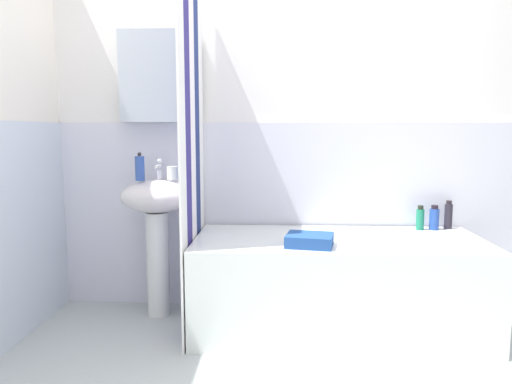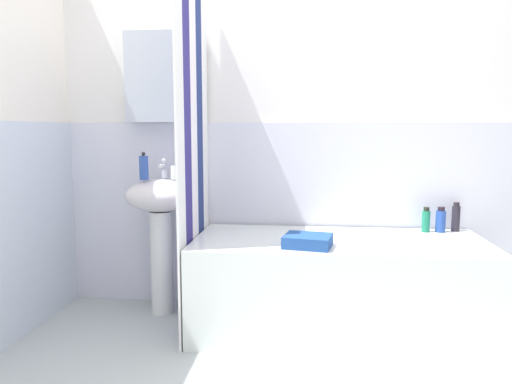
{
  "view_description": "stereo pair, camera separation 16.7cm",
  "coord_description": "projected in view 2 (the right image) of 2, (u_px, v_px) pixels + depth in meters",
  "views": [
    {
      "loc": [
        -0.12,
        -1.82,
        1.15
      ],
      "look_at": [
        -0.25,
        0.83,
        0.81
      ],
      "focal_mm": 33.48,
      "sensor_mm": 36.0,
      "label": 1
    },
    {
      "loc": [
        0.05,
        -1.8,
        1.15
      ],
      "look_at": [
        -0.25,
        0.83,
        0.81
      ],
      "focal_mm": 33.48,
      "sensor_mm": 36.0,
      "label": 2
    }
  ],
  "objects": [
    {
      "name": "shower_curtain",
      "position": [
        194.0,
        157.0,
        2.72
      ],
      "size": [
        0.01,
        0.72,
        2.0
      ],
      "color": "white",
      "rests_on": "ground_plane"
    },
    {
      "name": "conditioner_bottle",
      "position": [
        441.0,
        220.0,
        2.87
      ],
      "size": [
        0.06,
        0.06,
        0.15
      ],
      "color": "#2649A3",
      "rests_on": "bathtub"
    },
    {
      "name": "bathtub",
      "position": [
        338.0,
        286.0,
        2.72
      ],
      "size": [
        1.63,
        0.72,
        0.54
      ],
      "primitive_type": "cube",
      "color": "silver",
      "rests_on": "ground_plane"
    },
    {
      "name": "wall_back_tiled",
      "position": [
        294.0,
        132.0,
        3.04
      ],
      "size": [
        3.6,
        0.18,
        2.4
      ],
      "color": "white",
      "rests_on": "ground_plane"
    },
    {
      "name": "body_wash_bottle",
      "position": [
        456.0,
        218.0,
        2.89
      ],
      "size": [
        0.05,
        0.05,
        0.18
      ],
      "color": "#28242F",
      "rests_on": "bathtub"
    },
    {
      "name": "lotion_bottle",
      "position": [
        426.0,
        220.0,
        2.87
      ],
      "size": [
        0.05,
        0.05,
        0.15
      ],
      "color": "#1D7B5B",
      "rests_on": "bathtub"
    },
    {
      "name": "towel_folded",
      "position": [
        308.0,
        241.0,
        2.51
      ],
      "size": [
        0.27,
        0.24,
        0.06
      ],
      "primitive_type": "cube",
      "rotation": [
        0.0,
        0.0,
        -0.18
      ],
      "color": "#21478C",
      "rests_on": "bathtub"
    },
    {
      "name": "soap_dispenser",
      "position": [
        144.0,
        167.0,
        2.89
      ],
      "size": [
        0.06,
        0.06,
        0.17
      ],
      "color": "#3051A1",
      "rests_on": "sink"
    },
    {
      "name": "sink",
      "position": [
        161.0,
        216.0,
        2.96
      ],
      "size": [
        0.44,
        0.34,
        0.85
      ],
      "color": "silver",
      "rests_on": "ground_plane"
    },
    {
      "name": "toothbrush_cup",
      "position": [
        176.0,
        173.0,
        2.95
      ],
      "size": [
        0.07,
        0.07,
        0.08
      ],
      "primitive_type": "cylinder",
      "color": "white",
      "rests_on": "sink"
    },
    {
      "name": "faucet",
      "position": [
        163.0,
        168.0,
        3.0
      ],
      "size": [
        0.03,
        0.12,
        0.12
      ],
      "color": "silver",
      "rests_on": "sink"
    }
  ]
}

